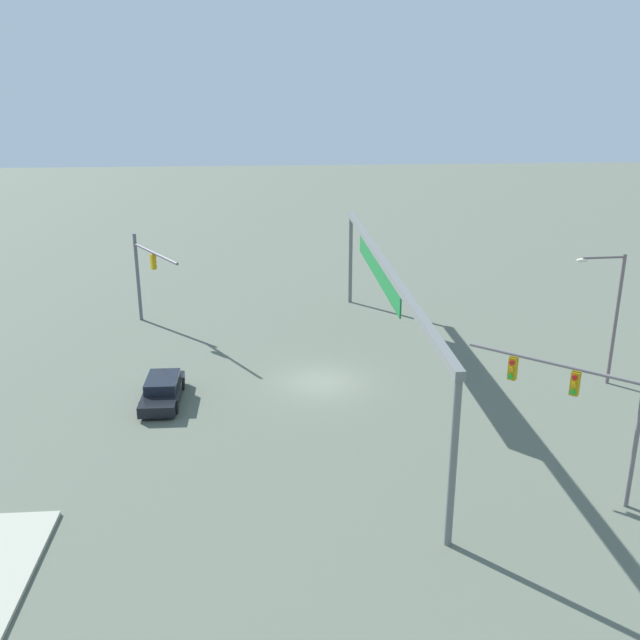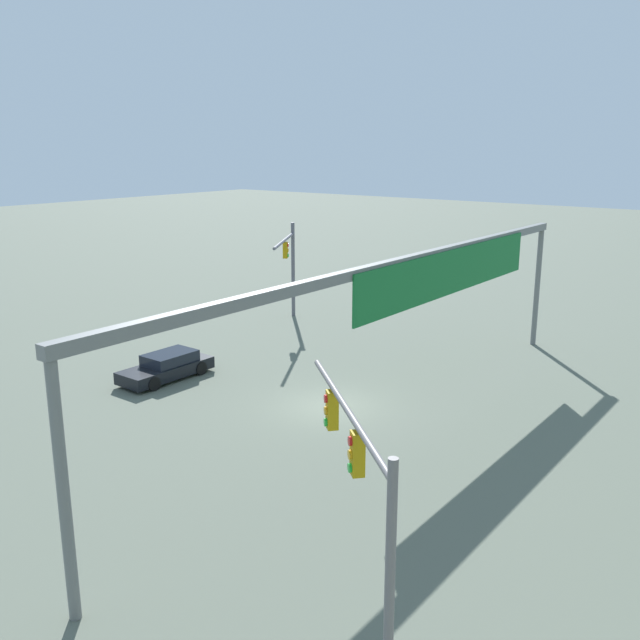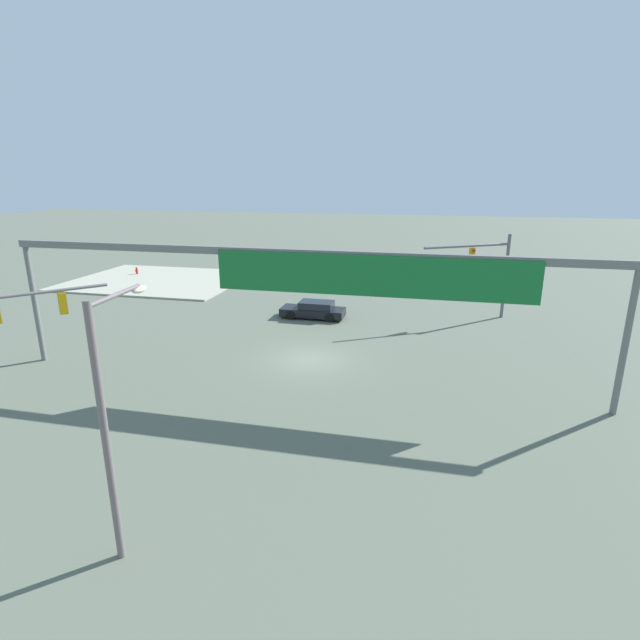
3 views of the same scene
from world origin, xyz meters
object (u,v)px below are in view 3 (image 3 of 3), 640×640
traffic_signal_near_corner (489,264)px  fire_hydrant_on_curb (137,271)px  streetlamp_curved_arm (110,409)px  sedan_car_approaching (314,310)px

traffic_signal_near_corner → fire_hydrant_on_curb: traffic_signal_near_corner is taller
traffic_signal_near_corner → streetlamp_curved_arm: size_ratio=0.84×
streetlamp_curved_arm → fire_hydrant_on_curb: streetlamp_curved_arm is taller
traffic_signal_near_corner → streetlamp_curved_arm: streetlamp_curved_arm is taller
streetlamp_curved_arm → sedan_car_approaching: streetlamp_curved_arm is taller
streetlamp_curved_arm → sedan_car_approaching: (0.34, -23.11, -3.62)m
fire_hydrant_on_curb → traffic_signal_near_corner: bearing=165.4°
streetlamp_curved_arm → fire_hydrant_on_curb: bearing=29.3°
traffic_signal_near_corner → sedan_car_approaching: (11.79, 2.38, -3.38)m
streetlamp_curved_arm → fire_hydrant_on_curb: (21.43, -34.05, -3.71)m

